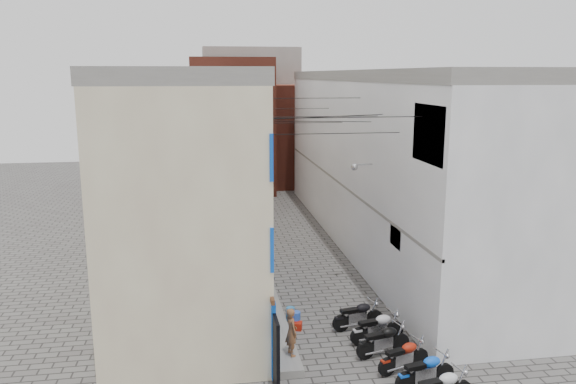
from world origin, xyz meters
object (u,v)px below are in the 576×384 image
person_a (291,332)px  water_jug_far (290,314)px  water_jug_near (296,319)px  red_crate (296,326)px  person_b (267,276)px  motorcycle_f (377,326)px  motorcycle_c (425,369)px  motorcycle_d (404,355)px  motorcycle_e (383,339)px  motorcycle_g (358,314)px

person_a → water_jug_far: person_a is taller
person_a → water_jug_near: (0.55, 2.46, -0.74)m
red_crate → person_a: bearing=-103.1°
person_b → motorcycle_f: bearing=-137.4°
motorcycle_c → motorcycle_d: motorcycle_c is taller
water_jug_near → motorcycle_c: bearing=-56.3°
person_a → person_b: size_ratio=0.98×
motorcycle_e → motorcycle_f: bearing=160.1°
person_b → water_jug_near: (0.71, -2.48, -0.75)m
motorcycle_c → motorcycle_f: bearing=176.8°
water_jug_near → motorcycle_e: bearing=-45.8°
person_a → red_crate: size_ratio=3.57×
motorcycle_g → person_b: (-2.85, 3.00, 0.47)m
motorcycle_c → person_a: 4.11m
motorcycle_f → motorcycle_g: (-0.37, 1.07, -0.01)m
motorcycle_f → person_a: person_a is taller
motorcycle_g → motorcycle_c: bearing=1.4°
water_jug_far → red_crate: size_ratio=1.14×
motorcycle_d → motorcycle_g: bearing=172.1°
motorcycle_f → water_jug_far: motorcycle_f is taller
person_a → red_crate: person_a is taller
person_a → water_jug_near: 2.63m
person_b → red_crate: person_b is taller
motorcycle_g → red_crate: bearing=-108.3°
person_b → motorcycle_d: bearing=-146.0°
motorcycle_c → motorcycle_d: bearing=-176.5°
motorcycle_f → person_b: 5.20m
motorcycle_c → water_jug_far: motorcycle_c is taller
person_a → water_jug_near: size_ratio=2.77×
person_b → water_jug_near: size_ratio=2.83×
person_b → motorcycle_g: bearing=-132.2°
person_b → water_jug_far: bearing=-158.0°
motorcycle_d → person_a: bearing=-126.7°
motorcycle_d → water_jug_far: motorcycle_d is taller
motorcycle_f → motorcycle_g: bearing=-172.8°
motorcycle_d → motorcycle_c: bearing=-2.4°
water_jug_near → red_crate: 0.27m
motorcycle_d → motorcycle_g: size_ratio=0.95×
motorcycle_c → motorcycle_g: size_ratio=1.00×
person_a → person_b: person_b is taller
motorcycle_e → person_a: person_a is taller
motorcycle_c → water_jug_far: bearing=-161.3°
motorcycle_e → water_jug_far: motorcycle_e is taller
motorcycle_f → red_crate: 2.91m
water_jug_near → person_a: bearing=-102.6°
water_jug_near → red_crate: bearing=-97.9°
motorcycle_c → motorcycle_d: 1.01m
motorcycle_e → water_jug_far: 3.94m
person_a → red_crate: (0.52, 2.23, -0.88)m
red_crate → motorcycle_c: bearing=-54.6°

